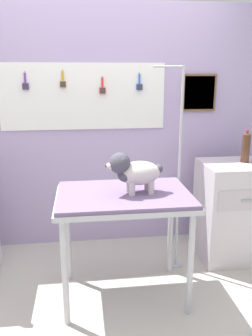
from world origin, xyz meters
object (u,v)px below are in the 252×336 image
object	(u,v)px
grooming_arm	(178,179)
cabinet_right	(237,210)
soda_bottle	(246,147)
dog	(134,171)
grooming_table	(124,204)

from	to	relation	value
grooming_arm	cabinet_right	world-z (taller)	grooming_arm
soda_bottle	dog	bearing A→B (deg)	-154.21
grooming_arm	dog	distance (m)	0.60
grooming_arm	cabinet_right	xyz separation A→B (m)	(0.61, 0.12, -0.36)
grooming_arm	soda_bottle	size ratio (longest dim) A/B	5.98
grooming_table	cabinet_right	size ratio (longest dim) A/B	1.09
grooming_arm	cabinet_right	size ratio (longest dim) A/B	1.92
cabinet_right	soda_bottle	xyz separation A→B (m)	(0.05, 0.03, 0.59)
cabinet_right	soda_bottle	distance (m)	0.59
grooming_table	soda_bottle	xyz separation A→B (m)	(1.15, 0.51, 0.28)
grooming_table	dog	size ratio (longest dim) A/B	2.33
soda_bottle	grooming_arm	bearing A→B (deg)	-167.20
grooming_table	dog	xyz separation A→B (m)	(0.07, -0.02, 0.25)
grooming_table	soda_bottle	size ratio (longest dim) A/B	3.39
grooming_table	grooming_arm	distance (m)	0.62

